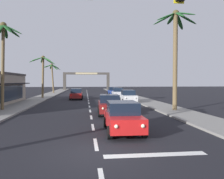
# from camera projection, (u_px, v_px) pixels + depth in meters

# --- Properties ---
(ground_plane) EXTENTS (220.00, 220.00, 0.00)m
(ground_plane) POSITION_uv_depth(u_px,v_px,m) (97.00, 152.00, 9.00)
(ground_plane) COLOR black
(sidewalk_right) EXTENTS (3.20, 110.00, 0.14)m
(sidewalk_right) POSITION_uv_depth(u_px,v_px,m) (148.00, 102.00, 29.76)
(sidewalk_right) COLOR gray
(sidewalk_right) RESTS_ON ground
(sidewalk_left) EXTENTS (3.20, 110.00, 0.14)m
(sidewalk_left) POSITION_uv_depth(u_px,v_px,m) (25.00, 104.00, 27.92)
(sidewalk_left) COLOR gray
(sidewalk_left) RESTS_ON ground
(lane_markings) EXTENTS (4.28, 86.19, 0.01)m
(lane_markings) POSITION_uv_depth(u_px,v_px,m) (92.00, 104.00, 28.23)
(lane_markings) COLOR silver
(lane_markings) RESTS_ON ground
(traffic_signal_mast) EXTENTS (10.87, 0.41, 7.60)m
(traffic_signal_mast) POSITION_uv_depth(u_px,v_px,m) (186.00, 11.00, 8.75)
(traffic_signal_mast) COLOR #2D2D33
(traffic_signal_mast) RESTS_ON ground
(sedan_lead_at_stop_bar) EXTENTS (2.01, 4.48, 1.68)m
(sedan_lead_at_stop_bar) POSITION_uv_depth(u_px,v_px,m) (123.00, 117.00, 12.54)
(sedan_lead_at_stop_bar) COLOR red
(sedan_lead_at_stop_bar) RESTS_ON ground
(sedan_third_in_queue) EXTENTS (2.09, 4.50, 1.68)m
(sedan_third_in_queue) POSITION_uv_depth(u_px,v_px,m) (109.00, 104.00, 19.34)
(sedan_third_in_queue) COLOR maroon
(sedan_third_in_queue) RESTS_ON ground
(sedan_oncoming_far) EXTENTS (2.00, 4.47, 1.68)m
(sedan_oncoming_far) POSITION_uv_depth(u_px,v_px,m) (76.00, 94.00, 35.28)
(sedan_oncoming_far) COLOR maroon
(sedan_oncoming_far) RESTS_ON ground
(sedan_parked_nearest_kerb) EXTENTS (2.06, 4.49, 1.68)m
(sedan_parked_nearest_kerb) POSITION_uv_depth(u_px,v_px,m) (128.00, 96.00, 29.83)
(sedan_parked_nearest_kerb) COLOR silver
(sedan_parked_nearest_kerb) RESTS_ON ground
(sedan_parked_mid_kerb) EXTENTS (2.08, 4.50, 1.68)m
(sedan_parked_mid_kerb) POSITION_uv_depth(u_px,v_px,m) (118.00, 93.00, 39.90)
(sedan_parked_mid_kerb) COLOR silver
(sedan_parked_mid_kerb) RESTS_ON ground
(sedan_parked_far_kerb) EXTENTS (1.98, 4.46, 1.68)m
(sedan_parked_far_kerb) POSITION_uv_depth(u_px,v_px,m) (113.00, 91.00, 45.70)
(sedan_parked_far_kerb) COLOR navy
(sedan_parked_far_kerb) RESTS_ON ground
(palm_left_second) EXTENTS (3.74, 3.45, 8.37)m
(palm_left_second) POSITION_uv_depth(u_px,v_px,m) (3.00, 44.00, 21.24)
(palm_left_second) COLOR brown
(palm_left_second) RESTS_ON ground
(palm_left_third) EXTENTS (4.39, 4.20, 7.05)m
(palm_left_third) POSITION_uv_depth(u_px,v_px,m) (43.00, 67.00, 37.21)
(palm_left_third) COLOR brown
(palm_left_third) RESTS_ON ground
(palm_left_farthest) EXTENTS (4.10, 4.46, 6.99)m
(palm_left_farthest) POSITION_uv_depth(u_px,v_px,m) (52.00, 72.00, 52.99)
(palm_left_farthest) COLOR brown
(palm_left_farthest) RESTS_ON ground
(palm_right_second) EXTENTS (4.17, 4.34, 9.43)m
(palm_right_second) POSITION_uv_depth(u_px,v_px,m) (175.00, 44.00, 21.04)
(palm_right_second) COLOR brown
(palm_right_second) RESTS_ON ground
(town_gateway_arch) EXTENTS (14.98, 0.90, 5.75)m
(town_gateway_arch) POSITION_uv_depth(u_px,v_px,m) (87.00, 78.00, 73.64)
(town_gateway_arch) COLOR #423D38
(town_gateway_arch) RESTS_ON ground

